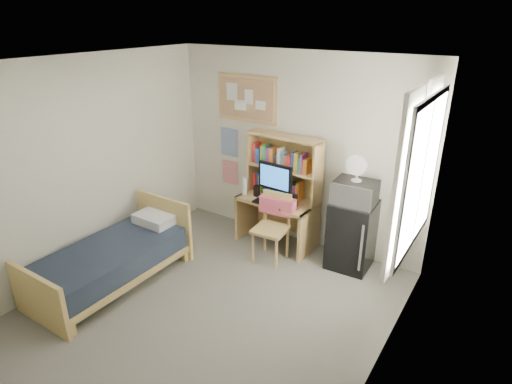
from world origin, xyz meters
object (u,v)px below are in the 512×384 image
Objects in this scene: desk at (277,222)px; bed at (111,265)px; monitor at (275,183)px; speaker_right at (294,201)px; speaker_left at (257,191)px; bulletin_board at (247,99)px; desk_chair at (271,229)px; desk_fan at (358,169)px; microwave at (355,192)px; mini_fridge at (352,235)px.

desk is 0.60× the size of bed.
speaker_right is (0.30, -0.02, -0.18)m from monitor.
speaker_left reaches higher than bed.
bulletin_board is 5.91× the size of speaker_left.
desk_chair is at bearing -109.84° from speaker_right.
bulletin_board is at bearing 77.58° from bed.
desk_chair is 1.34m from desk_fan.
desk is at bearing 11.31° from speaker_left.
speaker_right is at bearing 0.00° from monitor.
desk is at bearing 90.00° from monitor.
desk_chair is 0.66m from speaker_left.
bulletin_board reaches higher than desk.
bed is at bearing -111.48° from speaker_left.
monitor is 1.08× the size of microwave.
bulletin_board is 0.88× the size of desk.
desk_chair is 1.83× the size of microwave.
microwave is at bearing 3.77° from desk.
desk_chair is at bearing -40.47° from bulletin_board.
monitor is at bearing -27.20° from bulletin_board.
desk is (0.67, -0.28, -1.59)m from bulletin_board.
mini_fridge is 2.90× the size of desk_fan.
bulletin_board is at bearing 168.25° from desk_fan.
microwave reaches higher than bed.
microwave is at bearing 40.61° from bed.
mini_fridge reaches higher than speaker_right.
desk is 2.00× the size of monitor.
bulletin_board reaches higher than monitor.
mini_fridge is 1.78× the size of microwave.
desk is 6.73× the size of speaker_left.
bed is 10.37× the size of speaker_right.
speaker_left is at bearing -180.00° from speaker_right.
desk_chair is at bearing -63.19° from monitor.
bulletin_board reaches higher than microwave.
bulletin_board reaches higher than desk_fan.
desk_fan is (0.78, 0.08, 0.57)m from speaker_right.
bulletin_board is 5.51× the size of speaker_right.
desk is at bearing 177.51° from desk_fan.
desk is 0.60m from monitor.
bed is 11.14× the size of speaker_left.
microwave reaches higher than speaker_right.
mini_fridge is 0.50× the size of bed.
microwave is 1.63× the size of desk_fan.
bed is 2.28m from monitor.
speaker_left is (0.87, 1.85, 0.50)m from bed.
bulletin_board is 0.53× the size of bed.
microwave is at bearing -90.00° from mini_fridge.
bed is (-1.32, -1.47, -0.21)m from desk_chair.
bed is 3.31× the size of monitor.
bulletin_board is at bearing 156.53° from monitor.
bulletin_board is 2.79m from bed.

